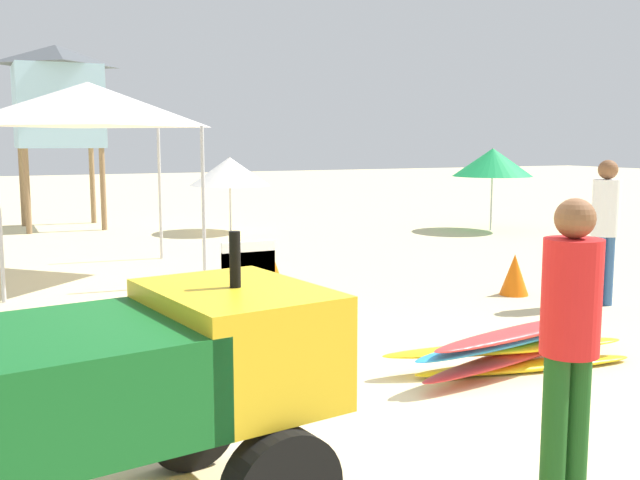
# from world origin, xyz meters

# --- Properties ---
(ground) EXTENTS (80.00, 80.00, 0.00)m
(ground) POSITION_xyz_m (0.00, 0.00, 0.00)
(ground) COLOR beige
(utility_cart) EXTENTS (2.70, 1.63, 1.50)m
(utility_cart) POSITION_xyz_m (-2.17, -0.75, 0.78)
(utility_cart) COLOR #146023
(utility_cart) RESTS_ON ground
(stacked_plastic_chairs) EXTENTS (0.48, 0.48, 1.11)m
(stacked_plastic_chairs) POSITION_xyz_m (-0.48, 1.78, 0.65)
(stacked_plastic_chairs) COLOR white
(stacked_plastic_chairs) RESTS_ON ground
(surfboard_pile) EXTENTS (2.58, 0.90, 0.40)m
(surfboard_pile) POSITION_xyz_m (1.57, 0.55, 0.20)
(surfboard_pile) COLOR yellow
(surfboard_pile) RESTS_ON ground
(lifeguard_near_left) EXTENTS (0.32, 0.32, 1.67)m
(lifeguard_near_left) POSITION_xyz_m (0.30, -1.34, 0.96)
(lifeguard_near_left) COLOR #194C19
(lifeguard_near_left) RESTS_ON ground
(lifeguard_near_center) EXTENTS (0.32, 0.32, 1.75)m
(lifeguard_near_center) POSITION_xyz_m (4.16, 2.09, 1.01)
(lifeguard_near_center) COLOR #33598C
(lifeguard_near_center) RESTS_ON ground
(popup_canopy) EXTENTS (2.60, 2.60, 2.79)m
(popup_canopy) POSITION_xyz_m (-1.06, 6.64, 2.47)
(popup_canopy) COLOR #B2B2B7
(popup_canopy) RESTS_ON ground
(lifeguard_tower) EXTENTS (1.98, 1.98, 4.06)m
(lifeguard_tower) POSITION_xyz_m (-0.79, 13.18, 2.94)
(lifeguard_tower) COLOR olive
(lifeguard_tower) RESTS_ON ground
(beach_umbrella_left) EXTENTS (1.73, 1.73, 1.62)m
(beach_umbrella_left) POSITION_xyz_m (2.40, 10.85, 1.31)
(beach_umbrella_left) COLOR beige
(beach_umbrella_left) RESTS_ON ground
(beach_umbrella_far) EXTENTS (1.75, 1.75, 1.80)m
(beach_umbrella_far) POSITION_xyz_m (7.70, 8.68, 1.50)
(beach_umbrella_far) COLOR beige
(beach_umbrella_far) RESTS_ON ground
(traffic_cone_near) EXTENTS (0.39, 0.39, 0.55)m
(traffic_cone_near) POSITION_xyz_m (0.87, 4.56, 0.28)
(traffic_cone_near) COLOR orange
(traffic_cone_near) RESTS_ON ground
(traffic_cone_far) EXTENTS (0.37, 0.37, 0.53)m
(traffic_cone_far) POSITION_xyz_m (3.62, 3.04, 0.26)
(traffic_cone_far) COLOR orange
(traffic_cone_far) RESTS_ON ground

